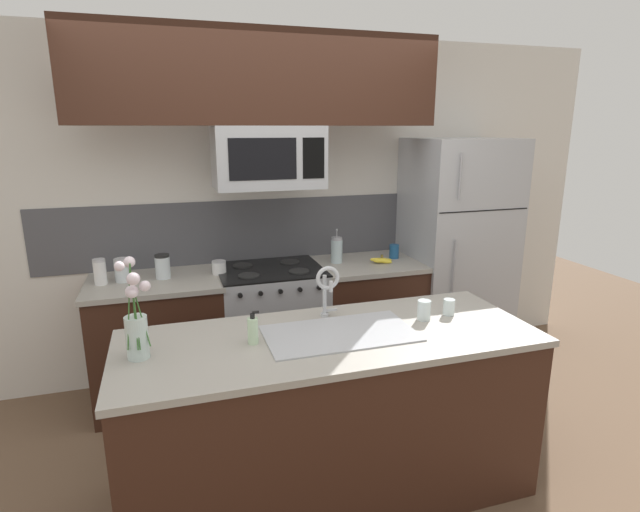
{
  "coord_description": "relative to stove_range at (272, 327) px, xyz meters",
  "views": [
    {
      "loc": [
        -0.71,
        -2.57,
        1.93
      ],
      "look_at": [
        0.18,
        0.27,
        1.16
      ],
      "focal_mm": 28.0,
      "sensor_mm": 36.0,
      "label": 1
    }
  ],
  "objects": [
    {
      "name": "flower_vase",
      "position": [
        -0.87,
        -1.24,
        0.6
      ],
      "size": [
        0.14,
        0.14,
        0.47
      ],
      "color": "silver",
      "rests_on": "island_counter"
    },
    {
      "name": "rear_partition",
      "position": [
        0.3,
        0.38,
        0.84
      ],
      "size": [
        5.2,
        0.1,
        2.6
      ],
      "primitive_type": "cube",
      "color": "silver",
      "rests_on": "ground"
    },
    {
      "name": "microwave",
      "position": [
        0.0,
        -0.02,
        1.27
      ],
      "size": [
        0.74,
        0.4,
        0.42
      ],
      "color": "#A8AAAF"
    },
    {
      "name": "storage_jar_medium",
      "position": [
        -1.01,
        0.04,
        0.53
      ],
      "size": [
        0.11,
        0.11,
        0.16
      ],
      "color": "silver",
      "rests_on": "back_counter_left"
    },
    {
      "name": "storage_jar_tall",
      "position": [
        -1.15,
        0.01,
        0.54
      ],
      "size": [
        0.08,
        0.08,
        0.18
      ],
      "color": "silver",
      "rests_on": "back_counter_left"
    },
    {
      "name": "ground_plane",
      "position": [
        -0.0,
        -0.9,
        -0.46
      ],
      "size": [
        10.0,
        10.0,
        0.0
      ],
      "primitive_type": "plane",
      "color": "brown"
    },
    {
      "name": "kitchen_sink",
      "position": [
        0.1,
        -1.25,
        0.38
      ],
      "size": [
        0.76,
        0.43,
        0.16
      ],
      "color": "#ADAFB5",
      "rests_on": "island_counter"
    },
    {
      "name": "stove_range",
      "position": [
        0.0,
        0.0,
        0.0
      ],
      "size": [
        0.76,
        0.64,
        0.93
      ],
      "color": "#A8AAAF",
      "rests_on": "ground"
    },
    {
      "name": "back_counter_left",
      "position": [
        -0.82,
        0.0,
        -0.01
      ],
      "size": [
        0.9,
        0.65,
        0.91
      ],
      "color": "#381E14",
      "rests_on": "ground"
    },
    {
      "name": "island_counter",
      "position": [
        0.05,
        -1.25,
        -0.01
      ],
      "size": [
        2.12,
        0.8,
        0.91
      ],
      "color": "#381E14",
      "rests_on": "ground"
    },
    {
      "name": "storage_jar_short",
      "position": [
        -0.75,
        0.03,
        0.53
      ],
      "size": [
        0.1,
        0.1,
        0.17
      ],
      "color": "silver",
      "rests_on": "back_counter_left"
    },
    {
      "name": "back_counter_right",
      "position": [
        0.77,
        0.0,
        -0.01
      ],
      "size": [
        0.81,
        0.65,
        0.91
      ],
      "color": "#381E14",
      "rests_on": "ground"
    },
    {
      "name": "spare_glass",
      "position": [
        0.77,
        -1.18,
        0.49
      ],
      "size": [
        0.06,
        0.06,
        0.09
      ],
      "color": "silver",
      "rests_on": "island_counter"
    },
    {
      "name": "refrigerator",
      "position": [
        1.55,
        0.02,
        0.46
      ],
      "size": [
        0.79,
        0.74,
        1.85
      ],
      "color": "#A8AAAF",
      "rests_on": "ground"
    },
    {
      "name": "splash_band",
      "position": [
        -0.0,
        0.32,
        0.69
      ],
      "size": [
        3.28,
        0.01,
        0.48
      ],
      "primitive_type": "cube",
      "color": "#4C4C51",
      "rests_on": "rear_partition"
    },
    {
      "name": "sink_faucet",
      "position": [
        0.1,
        -1.04,
        0.65
      ],
      "size": [
        0.14,
        0.14,
        0.31
      ],
      "color": "#B7BABF",
      "rests_on": "island_counter"
    },
    {
      "name": "coffee_tin",
      "position": [
        1.02,
        0.05,
        0.5
      ],
      "size": [
        0.08,
        0.08,
        0.11
      ],
      "primitive_type": "cylinder",
      "color": "#1E5184",
      "rests_on": "back_counter_right"
    },
    {
      "name": "french_press",
      "position": [
        0.54,
        0.06,
        0.55
      ],
      "size": [
        0.09,
        0.09,
        0.27
      ],
      "color": "silver",
      "rests_on": "back_counter_right"
    },
    {
      "name": "banana_bunch",
      "position": [
        0.86,
        -0.06,
        0.47
      ],
      "size": [
        0.19,
        0.11,
        0.08
      ],
      "color": "yellow",
      "rests_on": "back_counter_right"
    },
    {
      "name": "dish_soap_bottle",
      "position": [
        -0.34,
        -1.23,
        0.52
      ],
      "size": [
        0.06,
        0.05,
        0.16
      ],
      "color": "beige",
      "rests_on": "island_counter"
    },
    {
      "name": "drinking_glass",
      "position": [
        0.6,
        -1.2,
        0.5
      ],
      "size": [
        0.07,
        0.07,
        0.11
      ],
      "color": "silver",
      "rests_on": "island_counter"
    },
    {
      "name": "storage_jar_squat",
      "position": [
        -0.37,
        0.02,
        0.5
      ],
      "size": [
        0.1,
        0.1,
        0.1
      ],
      "color": "silver",
      "rests_on": "back_counter_left"
    },
    {
      "name": "upper_cabinet_band",
      "position": [
        -0.04,
        -0.05,
        1.78
      ],
      "size": [
        2.41,
        0.34,
        0.6
      ],
      "primitive_type": "cube",
      "color": "#381E14"
    }
  ]
}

